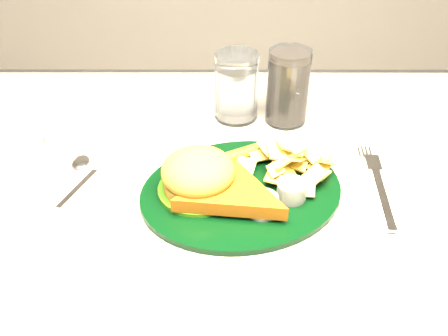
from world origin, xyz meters
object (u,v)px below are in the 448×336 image
Objects in this scene: water_glass at (237,87)px; cola_glass at (288,87)px; table at (217,316)px; fork_napkin at (382,194)px; dinner_plate at (242,175)px.

cola_glass is (0.10, -0.01, 0.01)m from water_glass.
cola_glass reaches higher than table.
cola_glass is 0.28m from fork_napkin.
dinner_plate is 1.70× the size of fork_napkin.
table is at bearing -126.08° from cola_glass.
water_glass is at bearing 79.26° from table.
fork_napkin is at bearing -61.32° from cola_glass.
table is 0.49m from water_glass.
dinner_plate is 2.45× the size of water_glass.
table is 6.24× the size of fork_napkin.
cola_glass is 0.76× the size of fork_napkin.
fork_napkin is at bearing -11.43° from table.
dinner_plate is at bearing -178.34° from fork_napkin.
table is 0.42m from dinner_plate.
cola_glass reaches higher than dinner_plate.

